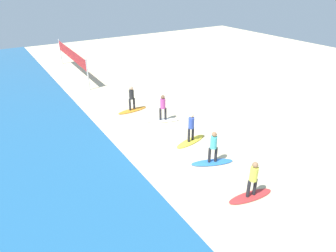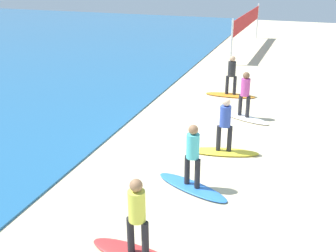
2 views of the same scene
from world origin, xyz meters
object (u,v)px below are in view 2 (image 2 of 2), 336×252
(volleyball_net, at_px, (247,21))
(surfer_blue, at_px, (193,151))
(surfer_yellow, at_px, (225,121))
(surfer_red, at_px, (137,213))
(surfboard_yellow, at_px, (223,152))
(surfboard_white, at_px, (243,117))
(surfboard_orange, at_px, (230,95))
(surfboard_blue, at_px, (192,187))
(surfer_white, at_px, (245,91))
(surfer_orange, at_px, (232,72))

(volleyball_net, bearing_deg, surfer_blue, -175.33)
(surfer_blue, xyz_separation_m, surfer_yellow, (2.24, -0.34, 0.00))
(surfer_red, relative_size, surfer_yellow, 1.00)
(surfboard_yellow, height_order, surfboard_white, same)
(surfer_blue, bearing_deg, surfboard_orange, 3.74)
(surfboard_blue, xyz_separation_m, surfer_yellow, (2.24, -0.34, 0.99))
(surfer_white, xyz_separation_m, surfer_orange, (2.44, 0.94, 0.00))
(surfer_red, distance_m, volleyball_net, 20.66)
(surfboard_white, bearing_deg, surfer_white, -156.37)
(surfer_blue, height_order, surfboard_yellow, surfer_blue)
(surfer_red, height_order, surfer_yellow, same)
(surfboard_blue, xyz_separation_m, surfer_blue, (0.00, -0.00, 0.99))
(surfboard_white, xyz_separation_m, surfer_orange, (2.44, 0.94, 0.99))
(surfer_red, height_order, surfboard_orange, surfer_red)
(surfer_blue, distance_m, surfboard_white, 5.43)
(surfer_red, bearing_deg, surfboard_yellow, -6.87)
(surfboard_orange, xyz_separation_m, surfer_orange, (-0.00, 0.00, 0.99))
(surfboard_yellow, relative_size, surfboard_white, 1.00)
(surfer_red, relative_size, surfboard_white, 0.78)
(surfboard_yellow, relative_size, surfer_orange, 1.28)
(surfer_yellow, xyz_separation_m, surfboard_white, (3.08, -0.10, -0.99))
(surfboard_orange, distance_m, surfer_orange, 0.99)
(surfer_blue, bearing_deg, surfer_white, -4.64)
(surfer_blue, distance_m, volleyball_net, 17.89)
(surfboard_blue, height_order, surfboard_white, same)
(surfer_orange, relative_size, volleyball_net, 0.18)
(surfboard_orange, bearing_deg, volleyball_net, -87.88)
(surfer_yellow, xyz_separation_m, volleyball_net, (15.58, 1.79, 0.75))
(surfboard_blue, xyz_separation_m, surfer_orange, (7.77, 0.51, 0.99))
(surfer_yellow, distance_m, surfer_orange, 5.59)
(surfboard_blue, distance_m, surfer_white, 5.43)
(surfer_white, bearing_deg, surfboard_orange, 21.05)
(surfboard_white, height_order, surfer_orange, surfer_orange)
(surfer_orange, bearing_deg, surfboard_yellow, -171.30)
(surfer_red, bearing_deg, surfboard_white, -4.95)
(surfboard_blue, xyz_separation_m, volleyball_net, (17.82, 1.45, 1.74))
(surfboard_yellow, xyz_separation_m, surfer_orange, (5.52, 0.84, 0.99))
(surfer_yellow, bearing_deg, surfboard_blue, 171.47)
(surfboard_white, bearing_deg, surfer_red, 108.68)
(surfer_yellow, relative_size, surfer_orange, 1.00)
(surfer_red, relative_size, surfer_white, 1.00)
(surfboard_yellow, relative_size, surfboard_orange, 1.00)
(surfer_white, bearing_deg, surfboard_yellow, 178.22)
(surfer_red, bearing_deg, surfer_white, -4.95)
(surfer_red, relative_size, surfboard_yellow, 0.78)
(surfer_blue, distance_m, surfboard_yellow, 2.48)
(surfboard_white, height_order, surfboard_orange, same)
(surfboard_yellow, bearing_deg, surfboard_white, -103.20)
(volleyball_net, bearing_deg, surfer_orange, -174.62)
(volleyball_net, bearing_deg, surfboard_yellow, -173.44)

